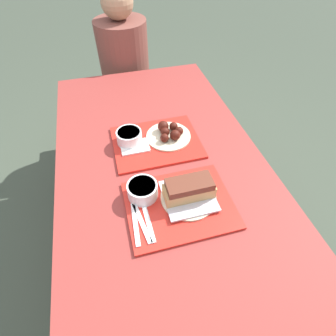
{
  "coord_description": "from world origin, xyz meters",
  "views": [
    {
      "loc": [
        -0.17,
        -0.69,
        1.54
      ],
      "look_at": [
        0.01,
        -0.01,
        0.77
      ],
      "focal_mm": 28.0,
      "sensor_mm": 36.0,
      "label": 1
    }
  ],
  "objects_px": {
    "bowl_coleslaw_near": "(142,190)",
    "bowl_coleslaw_far": "(129,136)",
    "person_seated_across": "(124,57)",
    "wings_plate_far": "(169,133)",
    "brisket_sandwich_plate": "(189,192)",
    "tray_near": "(180,205)",
    "tray_far": "(156,142)"
  },
  "relations": [
    {
      "from": "tray_far",
      "to": "brisket_sandwich_plate",
      "type": "height_order",
      "value": "brisket_sandwich_plate"
    },
    {
      "from": "brisket_sandwich_plate",
      "to": "person_seated_across",
      "type": "distance_m",
      "value": 1.25
    },
    {
      "from": "person_seated_across",
      "to": "bowl_coleslaw_far",
      "type": "bearing_deg",
      "value": -96.62
    },
    {
      "from": "bowl_coleslaw_near",
      "to": "wings_plate_far",
      "type": "xyz_separation_m",
      "value": [
        0.18,
        0.3,
        -0.01
      ]
    },
    {
      "from": "tray_far",
      "to": "bowl_coleslaw_near",
      "type": "distance_m",
      "value": 0.31
    },
    {
      "from": "bowl_coleslaw_near",
      "to": "brisket_sandwich_plate",
      "type": "bearing_deg",
      "value": -19.07
    },
    {
      "from": "brisket_sandwich_plate",
      "to": "bowl_coleslaw_far",
      "type": "xyz_separation_m",
      "value": [
        -0.16,
        0.36,
        -0.0
      ]
    },
    {
      "from": "brisket_sandwich_plate",
      "to": "person_seated_across",
      "type": "bearing_deg",
      "value": 92.54
    },
    {
      "from": "tray_far",
      "to": "person_seated_across",
      "type": "relative_size",
      "value": 0.52
    },
    {
      "from": "brisket_sandwich_plate",
      "to": "bowl_coleslaw_far",
      "type": "relative_size",
      "value": 1.83
    },
    {
      "from": "tray_near",
      "to": "wings_plate_far",
      "type": "distance_m",
      "value": 0.38
    },
    {
      "from": "tray_near",
      "to": "person_seated_across",
      "type": "height_order",
      "value": "person_seated_across"
    },
    {
      "from": "tray_far",
      "to": "person_seated_across",
      "type": "distance_m",
      "value": 0.92
    },
    {
      "from": "tray_near",
      "to": "tray_far",
      "type": "distance_m",
      "value": 0.36
    },
    {
      "from": "tray_far",
      "to": "bowl_coleslaw_far",
      "type": "relative_size",
      "value": 3.44
    },
    {
      "from": "brisket_sandwich_plate",
      "to": "bowl_coleslaw_near",
      "type": "bearing_deg",
      "value": 160.93
    },
    {
      "from": "bowl_coleslaw_far",
      "to": "person_seated_across",
      "type": "xyz_separation_m",
      "value": [
        0.1,
        0.89,
        -0.04
      ]
    },
    {
      "from": "wings_plate_far",
      "to": "brisket_sandwich_plate",
      "type": "bearing_deg",
      "value": -93.54
    },
    {
      "from": "bowl_coleslaw_far",
      "to": "person_seated_across",
      "type": "distance_m",
      "value": 0.9
    },
    {
      "from": "bowl_coleslaw_far",
      "to": "person_seated_across",
      "type": "relative_size",
      "value": 0.15
    },
    {
      "from": "tray_near",
      "to": "tray_far",
      "type": "relative_size",
      "value": 1.0
    },
    {
      "from": "bowl_coleslaw_near",
      "to": "bowl_coleslaw_far",
      "type": "relative_size",
      "value": 1.0
    },
    {
      "from": "tray_near",
      "to": "tray_far",
      "type": "height_order",
      "value": "same"
    },
    {
      "from": "tray_near",
      "to": "person_seated_across",
      "type": "xyz_separation_m",
      "value": [
        -0.02,
        1.27,
        -0.0
      ]
    },
    {
      "from": "tray_far",
      "to": "wings_plate_far",
      "type": "relative_size",
      "value": 1.89
    },
    {
      "from": "tray_far",
      "to": "bowl_coleslaw_far",
      "type": "height_order",
      "value": "bowl_coleslaw_far"
    },
    {
      "from": "tray_near",
      "to": "bowl_coleslaw_far",
      "type": "bearing_deg",
      "value": 107.32
    },
    {
      "from": "brisket_sandwich_plate",
      "to": "tray_near",
      "type": "bearing_deg",
      "value": -155.18
    },
    {
      "from": "tray_near",
      "to": "brisket_sandwich_plate",
      "type": "xyz_separation_m",
      "value": [
        0.04,
        0.02,
        0.04
      ]
    },
    {
      "from": "bowl_coleslaw_near",
      "to": "person_seated_across",
      "type": "xyz_separation_m",
      "value": [
        0.1,
        1.2,
        -0.04
      ]
    },
    {
      "from": "wings_plate_far",
      "to": "person_seated_across",
      "type": "xyz_separation_m",
      "value": [
        -0.08,
        0.9,
        -0.03
      ]
    },
    {
      "from": "bowl_coleslaw_near",
      "to": "person_seated_across",
      "type": "distance_m",
      "value": 1.2
    }
  ]
}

